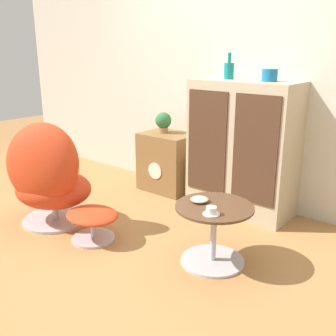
# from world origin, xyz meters

# --- Properties ---
(ground_plane) EXTENTS (12.00, 12.00, 0.00)m
(ground_plane) POSITION_xyz_m (0.00, 0.00, 0.00)
(ground_plane) COLOR #A87542
(wall_back) EXTENTS (6.40, 0.06, 2.60)m
(wall_back) POSITION_xyz_m (0.00, 1.53, 1.30)
(wall_back) COLOR beige
(wall_back) RESTS_ON ground_plane
(sideboard) EXTENTS (0.97, 0.47, 1.24)m
(sideboard) POSITION_xyz_m (0.38, 1.27, 0.62)
(sideboard) COLOR tan
(sideboard) RESTS_ON ground_plane
(tv_console) EXTENTS (0.57, 0.45, 0.63)m
(tv_console) POSITION_xyz_m (-0.53, 1.28, 0.32)
(tv_console) COLOR brown
(tv_console) RESTS_ON ground_plane
(egg_chair) EXTENTS (0.87, 0.84, 0.95)m
(egg_chair) POSITION_xyz_m (-0.77, -0.07, 0.43)
(egg_chair) COLOR #B7B7BC
(egg_chair) RESTS_ON ground_plane
(ottoman) EXTENTS (0.45, 0.39, 0.26)m
(ottoman) POSITION_xyz_m (-0.24, -0.04, 0.19)
(ottoman) COLOR #B7B7BC
(ottoman) RESTS_ON ground_plane
(coffee_table) EXTENTS (0.56, 0.56, 0.45)m
(coffee_table) POSITION_xyz_m (0.72, 0.28, 0.25)
(coffee_table) COLOR #B7B7BC
(coffee_table) RESTS_ON ground_plane
(vase_leftmost) EXTENTS (0.09, 0.09, 0.23)m
(vase_leftmost) POSITION_xyz_m (0.19, 1.27, 1.32)
(vase_leftmost) COLOR #147A75
(vase_leftmost) RESTS_ON sideboard
(vase_inner_left) EXTENTS (0.13, 0.13, 0.11)m
(vase_inner_left) POSITION_xyz_m (0.59, 1.27, 1.29)
(vase_inner_left) COLOR #196699
(vase_inner_left) RESTS_ON sideboard
(potted_plant) EXTENTS (0.17, 0.17, 0.22)m
(potted_plant) POSITION_xyz_m (-0.60, 1.28, 0.75)
(potted_plant) COLOR #996B4C
(potted_plant) RESTS_ON tv_console
(teacup) EXTENTS (0.12, 0.12, 0.05)m
(teacup) POSITION_xyz_m (0.78, 0.14, 0.47)
(teacup) COLOR white
(teacup) RESTS_ON coffee_table
(bowl) EXTENTS (0.13, 0.13, 0.04)m
(bowl) POSITION_xyz_m (0.59, 0.28, 0.46)
(bowl) COLOR beige
(bowl) RESTS_ON coffee_table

